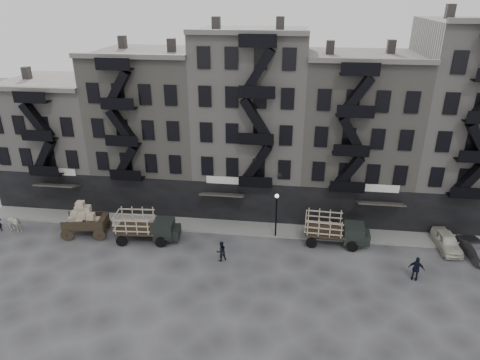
# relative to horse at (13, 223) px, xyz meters

# --- Properties ---
(ground) EXTENTS (140.00, 140.00, 0.00)m
(ground) POSITION_rel_horse_xyz_m (20.78, -0.53, -0.85)
(ground) COLOR #38383A
(ground) RESTS_ON ground
(sidewalk) EXTENTS (55.00, 2.50, 0.15)m
(sidewalk) POSITION_rel_horse_xyz_m (20.78, 3.22, -0.77)
(sidewalk) COLOR slate
(sidewalk) RESTS_ON ground
(building_west) EXTENTS (10.00, 11.35, 13.20)m
(building_west) POSITION_rel_horse_xyz_m (0.78, 9.29, 5.16)
(building_west) COLOR gray
(building_west) RESTS_ON ground
(building_midwest) EXTENTS (10.00, 11.35, 16.20)m
(building_midwest) POSITION_rel_horse_xyz_m (10.78, 9.29, 6.66)
(building_midwest) COLOR slate
(building_midwest) RESTS_ON ground
(building_center) EXTENTS (10.00, 11.35, 18.20)m
(building_center) POSITION_rel_horse_xyz_m (20.78, 9.29, 7.66)
(building_center) COLOR gray
(building_center) RESTS_ON ground
(building_mideast) EXTENTS (10.00, 11.35, 16.20)m
(building_mideast) POSITION_rel_horse_xyz_m (30.78, 9.29, 6.66)
(building_mideast) COLOR slate
(building_mideast) RESTS_ON ground
(building_east) EXTENTS (10.00, 11.35, 19.20)m
(building_east) POSITION_rel_horse_xyz_m (40.78, 9.29, 8.16)
(building_east) COLOR gray
(building_east) RESTS_ON ground
(lamp_post) EXTENTS (0.36, 0.36, 4.28)m
(lamp_post) POSITION_rel_horse_xyz_m (23.78, 2.07, 1.94)
(lamp_post) COLOR black
(lamp_post) RESTS_ON ground
(horse) EXTENTS (2.18, 1.45, 1.69)m
(horse) POSITION_rel_horse_xyz_m (0.00, 0.00, 0.00)
(horse) COLOR beige
(horse) RESTS_ON ground
(wagon) EXTENTS (4.22, 2.64, 3.36)m
(wagon) POSITION_rel_horse_xyz_m (6.77, 0.35, 1.07)
(wagon) COLOR black
(wagon) RESTS_ON ground
(stake_truck_west) EXTENTS (5.63, 2.63, 2.75)m
(stake_truck_west) POSITION_rel_horse_xyz_m (12.52, 0.12, 0.73)
(stake_truck_west) COLOR black
(stake_truck_west) RESTS_ON ground
(stake_truck_east) EXTENTS (5.56, 2.52, 2.74)m
(stake_truck_east) POSITION_rel_horse_xyz_m (28.88, 1.69, 0.72)
(stake_truck_east) COLOR black
(stake_truck_east) RESTS_ON ground
(car_east) EXTENTS (1.95, 4.25, 1.41)m
(car_east) POSITION_rel_horse_xyz_m (38.34, 2.07, -0.14)
(car_east) COLOR beige
(car_east) RESTS_ON ground
(car_far) EXTENTS (2.01, 4.46, 1.42)m
(car_far) POSITION_rel_horse_xyz_m (40.37, 1.23, -0.14)
(car_far) COLOR #27282A
(car_far) RESTS_ON ground
(pedestrian_mid) EXTENTS (1.07, 1.01, 1.75)m
(pedestrian_mid) POSITION_rel_horse_xyz_m (19.57, -2.09, 0.03)
(pedestrian_mid) COLOR black
(pedestrian_mid) RESTS_ON ground
(policeman) EXTENTS (1.26, 0.82, 2.00)m
(policeman) POSITION_rel_horse_xyz_m (34.65, -2.77, 0.15)
(policeman) COLOR black
(policeman) RESTS_ON ground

